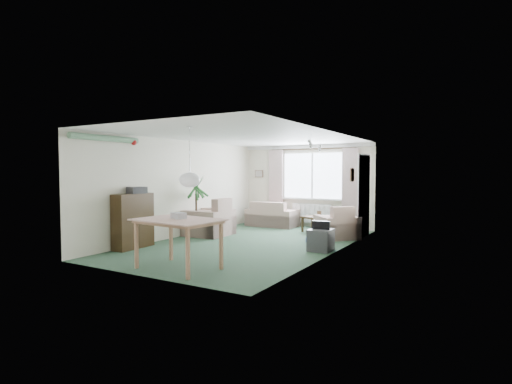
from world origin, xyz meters
The scene contains 25 objects.
ground centered at (0.00, 0.00, 0.00)m, with size 6.50×6.50×0.00m, color #2B4935.
window centered at (0.20, 3.23, 1.50)m, with size 1.80×0.03×1.30m, color white.
curtain_rod centered at (0.20, 3.15, 2.27)m, with size 2.60×0.03×0.03m, color black.
curtain_left centered at (-0.95, 3.13, 1.27)m, with size 0.45×0.08×2.00m, color beige.
curtain_right centered at (1.35, 3.13, 1.27)m, with size 0.45×0.08×2.00m, color beige.
radiator centered at (0.20, 3.19, 0.40)m, with size 1.20×0.10×0.55m, color white.
doorway centered at (1.99, 2.20, 1.00)m, with size 0.03×0.95×2.00m, color black.
pendant_lamp centered at (0.20, -2.30, 1.48)m, with size 0.36×0.36×0.36m, color white.
tinsel_garland centered at (-1.92, -2.30, 2.28)m, with size 1.60×1.60×0.12m, color #196626.
bauble_cluster_a centered at (1.30, 0.90, 2.22)m, with size 0.20×0.20×0.20m, color silver.
bauble_cluster_b centered at (1.60, -0.30, 2.22)m, with size 0.20×0.20×0.20m, color silver.
wall_picture_back centered at (-1.60, 3.23, 1.55)m, with size 0.28×0.03×0.22m, color brown.
wall_picture_right centered at (1.98, 1.20, 1.55)m, with size 0.03×0.24×0.30m, color brown.
sofa centered at (-0.87, 2.75, 0.37)m, with size 1.47×0.78×0.74m, color beige.
armchair_corner centered at (1.48, 1.67, 0.40)m, with size 0.89×0.85×0.80m, color beige.
armchair_left centered at (-1.50, 0.48, 0.47)m, with size 1.06×1.01×0.95m, color #B8A98B.
coffee_table centered at (0.81, 2.27, 0.21)m, with size 0.94×0.52×0.42m, color black.
photo_frame centered at (0.78, 2.29, 0.50)m, with size 0.12×0.02×0.16m, color brown.
bookshelf centered at (-1.84, -1.71, 0.58)m, with size 0.32×0.95×1.16m, color black.
hifi_box centered at (-1.82, -1.60, 1.23)m, with size 0.28×0.35×0.14m, color #37363B.
houseplant centered at (-1.65, 0.16, 0.78)m, with size 0.67×0.67×1.56m, color #256522.
dining_table centered at (0.20, -2.60, 0.41)m, with size 1.30×0.87×0.82m, color tan.
gift_box centered at (0.14, -2.53, 0.88)m, with size 0.25×0.18×0.12m, color silver.
tv_cube centered at (1.70, 0.02, 0.22)m, with size 0.44×0.49×0.44m, color #37373C.
pet_bed centered at (1.28, 0.91, 0.05)m, with size 0.54×0.54×0.11m, color navy.
Camera 1 is at (4.64, -7.64, 1.63)m, focal length 28.00 mm.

